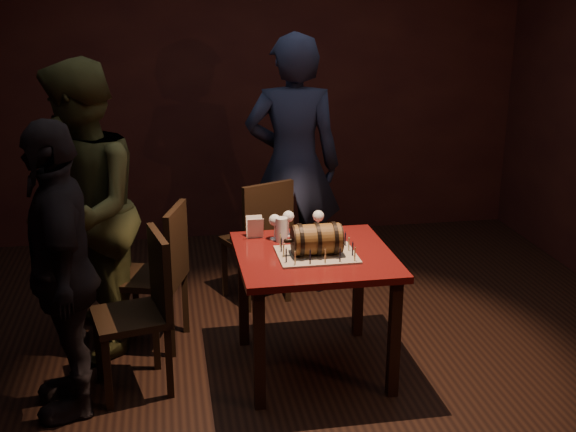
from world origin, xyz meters
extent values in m
plane|color=black|center=(0.00, 0.00, 0.00)|extent=(5.00, 5.00, 0.00)
cube|color=black|center=(0.00, 2.50, 1.40)|extent=(5.00, 0.04, 2.80)
cube|color=black|center=(0.00, -2.50, 1.40)|extent=(5.00, 0.04, 2.80)
cube|color=#440B0B|center=(0.08, -0.05, 0.73)|extent=(0.90, 0.90, 0.04)
cube|color=black|center=(-0.30, -0.43, 0.35)|extent=(0.06, 0.06, 0.71)
cube|color=black|center=(0.46, -0.43, 0.35)|extent=(0.06, 0.06, 0.71)
cube|color=black|center=(-0.30, 0.33, 0.35)|extent=(0.06, 0.06, 0.71)
cube|color=black|center=(0.46, 0.33, 0.35)|extent=(0.06, 0.06, 0.71)
cube|color=gray|center=(0.08, -0.10, 0.76)|extent=(0.45, 0.35, 0.01)
cylinder|color=brown|center=(0.08, -0.10, 0.85)|extent=(0.27, 0.18, 0.18)
cylinder|color=black|center=(-0.01, -0.10, 0.85)|extent=(0.02, 0.19, 0.19)
cylinder|color=black|center=(0.08, -0.10, 0.85)|extent=(0.02, 0.19, 0.19)
cylinder|color=black|center=(0.18, -0.10, 0.85)|extent=(0.02, 0.19, 0.19)
cylinder|color=black|center=(-0.05, -0.10, 0.85)|extent=(0.01, 0.17, 0.17)
cylinder|color=black|center=(0.22, -0.10, 0.85)|extent=(0.01, 0.17, 0.17)
cylinder|color=black|center=(-0.07, -0.10, 0.85)|extent=(0.04, 0.02, 0.02)
sphere|color=black|center=(-0.09, -0.10, 0.85)|extent=(0.03, 0.03, 0.03)
cylinder|color=#D3C57E|center=(-0.07, -0.25, 0.80)|extent=(0.01, 0.01, 0.08)
cylinder|color=black|center=(-0.07, -0.25, 0.85)|extent=(0.00, 0.00, 0.01)
cylinder|color=black|center=(0.02, -0.25, 0.80)|extent=(0.01, 0.01, 0.08)
cylinder|color=black|center=(0.02, -0.25, 0.85)|extent=(0.00, 0.00, 0.01)
cylinder|color=#D3C57E|center=(0.10, -0.25, 0.80)|extent=(0.01, 0.01, 0.08)
cylinder|color=black|center=(0.10, -0.25, 0.85)|extent=(0.00, 0.00, 0.01)
cylinder|color=black|center=(0.19, -0.25, 0.80)|extent=(0.01, 0.01, 0.08)
cylinder|color=black|center=(0.19, -0.25, 0.85)|extent=(0.00, 0.00, 0.01)
cylinder|color=#D3C57E|center=(0.27, -0.25, 0.80)|extent=(0.01, 0.01, 0.08)
cylinder|color=black|center=(0.27, -0.25, 0.85)|extent=(0.00, 0.00, 0.01)
cylinder|color=black|center=(0.28, -0.17, 0.80)|extent=(0.01, 0.01, 0.08)
cylinder|color=black|center=(0.28, -0.17, 0.85)|extent=(0.00, 0.00, 0.01)
cylinder|color=#D3C57E|center=(0.28, -0.08, 0.80)|extent=(0.01, 0.01, 0.08)
cylinder|color=black|center=(0.28, -0.08, 0.85)|extent=(0.00, 0.00, 0.01)
cylinder|color=black|center=(0.28, 0.00, 0.80)|extent=(0.01, 0.01, 0.08)
cylinder|color=black|center=(0.28, 0.00, 0.85)|extent=(0.00, 0.00, 0.01)
cylinder|color=#D3C57E|center=(0.24, 0.04, 0.80)|extent=(0.01, 0.01, 0.08)
cylinder|color=black|center=(0.24, 0.04, 0.85)|extent=(0.00, 0.00, 0.01)
cylinder|color=black|center=(0.15, 0.04, 0.80)|extent=(0.01, 0.01, 0.08)
cylinder|color=black|center=(0.15, 0.04, 0.85)|extent=(0.00, 0.00, 0.01)
cylinder|color=#D3C57E|center=(0.07, 0.04, 0.80)|extent=(0.01, 0.01, 0.08)
cylinder|color=black|center=(0.07, 0.04, 0.85)|extent=(0.00, 0.00, 0.01)
cylinder|color=black|center=(-0.02, 0.04, 0.80)|extent=(0.01, 0.01, 0.08)
cylinder|color=black|center=(-0.02, 0.04, 0.85)|extent=(0.00, 0.00, 0.01)
cylinder|color=#D3C57E|center=(-0.10, 0.04, 0.80)|extent=(0.01, 0.01, 0.08)
cylinder|color=black|center=(-0.10, 0.04, 0.85)|extent=(0.00, 0.00, 0.01)
cylinder|color=black|center=(-0.11, -0.03, 0.80)|extent=(0.01, 0.01, 0.08)
cylinder|color=black|center=(-0.11, -0.03, 0.85)|extent=(0.00, 0.00, 0.01)
cylinder|color=#D3C57E|center=(-0.11, -0.12, 0.80)|extent=(0.01, 0.01, 0.08)
cylinder|color=black|center=(-0.11, -0.12, 0.85)|extent=(0.00, 0.00, 0.01)
cylinder|color=black|center=(-0.11, -0.20, 0.80)|extent=(0.01, 0.01, 0.08)
cylinder|color=black|center=(-0.11, -0.20, 0.85)|extent=(0.00, 0.00, 0.01)
cylinder|color=silver|center=(-0.11, 0.21, 0.75)|extent=(0.06, 0.06, 0.01)
cylinder|color=silver|center=(-0.11, 0.21, 0.80)|extent=(0.01, 0.01, 0.09)
sphere|color=silver|center=(-0.11, 0.21, 0.88)|extent=(0.07, 0.07, 0.07)
sphere|color=#591114|center=(-0.11, 0.21, 0.87)|extent=(0.05, 0.05, 0.05)
cylinder|color=silver|center=(-0.02, 0.27, 0.75)|extent=(0.06, 0.06, 0.01)
cylinder|color=silver|center=(-0.02, 0.27, 0.80)|extent=(0.01, 0.01, 0.09)
sphere|color=silver|center=(-0.02, 0.27, 0.88)|extent=(0.07, 0.07, 0.07)
cylinder|color=silver|center=(0.17, 0.25, 0.75)|extent=(0.06, 0.06, 0.01)
cylinder|color=silver|center=(0.17, 0.25, 0.80)|extent=(0.01, 0.01, 0.09)
sphere|color=silver|center=(0.17, 0.25, 0.88)|extent=(0.07, 0.07, 0.07)
sphere|color=#BF594C|center=(0.17, 0.25, 0.87)|extent=(0.05, 0.05, 0.05)
cylinder|color=silver|center=(-0.07, 0.17, 0.82)|extent=(0.07, 0.07, 0.15)
cylinder|color=#9E5414|center=(-0.07, 0.17, 0.81)|extent=(0.06, 0.06, 0.11)
cylinder|color=white|center=(-0.07, 0.17, 0.87)|extent=(0.06, 0.06, 0.02)
cube|color=black|center=(-0.13, 1.02, 0.45)|extent=(0.53, 0.53, 0.04)
cube|color=black|center=(-0.04, 1.25, 0.21)|extent=(0.04, 0.04, 0.43)
cube|color=black|center=(-0.35, 1.11, 0.21)|extent=(0.04, 0.04, 0.43)
cube|color=black|center=(0.10, 0.94, 0.21)|extent=(0.04, 0.04, 0.43)
cube|color=black|center=(-0.22, 0.80, 0.21)|extent=(0.04, 0.04, 0.43)
cube|color=black|center=(-0.06, 0.86, 0.70)|extent=(0.38, 0.20, 0.46)
cube|color=black|center=(-0.88, 0.45, 0.45)|extent=(0.50, 0.50, 0.04)
cube|color=black|center=(-0.99, 0.66, 0.21)|extent=(0.04, 0.04, 0.43)
cube|color=black|center=(-1.09, 0.33, 0.21)|extent=(0.04, 0.04, 0.43)
cube|color=black|center=(-0.66, 0.56, 0.21)|extent=(0.04, 0.04, 0.43)
cube|color=black|center=(-0.76, 0.24, 0.21)|extent=(0.04, 0.04, 0.43)
cube|color=black|center=(-0.70, 0.40, 0.70)|extent=(0.15, 0.39, 0.46)
cube|color=black|center=(-0.99, -0.11, 0.45)|extent=(0.48, 0.48, 0.04)
cube|color=black|center=(-1.19, 0.02, 0.21)|extent=(0.04, 0.04, 0.43)
cube|color=black|center=(-1.12, -0.31, 0.21)|extent=(0.04, 0.04, 0.43)
cube|color=black|center=(-0.86, 0.10, 0.21)|extent=(0.04, 0.04, 0.43)
cube|color=black|center=(-0.78, -0.24, 0.21)|extent=(0.04, 0.04, 0.43)
cube|color=black|center=(-0.81, -0.07, 0.70)|extent=(0.12, 0.40, 0.46)
imported|color=#1C2138|center=(0.18, 1.19, 0.96)|extent=(0.77, 0.57, 1.93)
imported|color=#424321|center=(-1.26, 0.42, 0.92)|extent=(0.72, 0.91, 1.84)
imported|color=black|center=(-1.31, -0.23, 0.81)|extent=(0.52, 0.99, 1.62)
camera|label=1|loc=(-0.74, -3.90, 2.24)|focal=45.00mm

